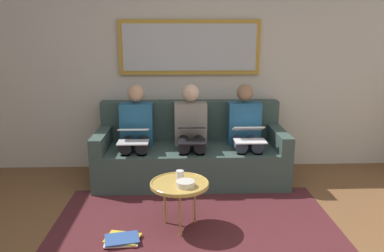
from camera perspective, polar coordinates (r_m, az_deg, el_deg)
The scene contains 14 objects.
wall_rear at distance 4.80m, azimuth -0.39°, elevation 8.97°, with size 6.00×0.12×2.60m, color beige.
area_rug at distance 3.48m, azimuth 0.52°, elevation -15.45°, with size 2.60×1.80×0.01m, color #4C1E23.
couch at distance 4.52m, azimuth -0.19°, elevation -4.14°, with size 2.20×0.90×0.90m.
framed_mirror at distance 4.69m, azimuth -0.36°, elevation 11.92°, with size 1.74×0.05×0.67m.
coffee_table at distance 3.34m, azimuth -1.92°, elevation -8.93°, with size 0.52×0.52×0.44m.
cup at distance 3.38m, azimuth -1.86°, elevation -7.54°, with size 0.07×0.07×0.09m, color silver.
bowl at distance 3.25m, azimuth -1.02°, elevation -8.81°, with size 0.16×0.16×0.05m, color beige.
person_left at distance 4.44m, azimuth 8.12°, elevation -0.62°, with size 0.38×0.58×1.14m.
laptop_white at distance 4.21m, azimuth 8.68°, elevation -1.24°, with size 0.34×0.35×0.16m.
person_middle at distance 4.37m, azimuth -0.16°, elevation -0.71°, with size 0.38×0.58×1.14m.
laptop_black at distance 4.14m, azimuth -0.05°, elevation -1.20°, with size 0.31×0.38×0.16m.
person_right at distance 4.40m, azimuth -8.52°, elevation -0.77°, with size 0.38×0.58×1.14m.
laptop_silver at distance 4.16m, azimuth -8.90°, elevation -1.39°, with size 0.34×0.34×0.14m.
magazine_stack at distance 3.34m, azimuth -10.64°, elevation -16.66°, with size 0.32×0.28×0.04m.
Camera 1 is at (0.14, 2.18, 1.71)m, focal length 34.97 mm.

